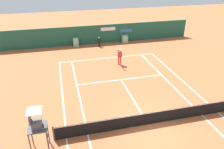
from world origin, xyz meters
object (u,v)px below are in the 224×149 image
Objects in this scene: ball_kid_centre_post at (99,41)px; player_on_baseline at (120,56)px; tennis_ball_near_service_line at (137,61)px; umpire_chair at (37,125)px.

player_on_baseline is at bearing 91.97° from ball_kid_centre_post.
player_on_baseline reaches higher than ball_kid_centre_post.
player_on_baseline is 27.54× the size of tennis_ball_near_service_line.
ball_kid_centre_post is (6.54, 16.17, -1.01)m from umpire_chair.
umpire_chair reaches higher than player_on_baseline.
ball_kid_centre_post is at bearing -78.69° from player_on_baseline.
ball_kid_centre_post is at bearing 157.97° from umpire_chair.
player_on_baseline is 6.04m from ball_kid_centre_post.
umpire_chair is 12.70m from player_on_baseline.
tennis_ball_near_service_line is (2.07, 0.37, -0.96)m from player_on_baseline.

